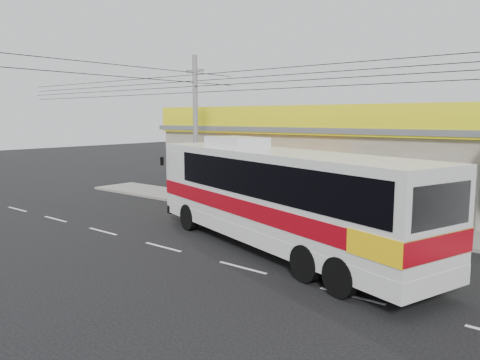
# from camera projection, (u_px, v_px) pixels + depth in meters

# --- Properties ---
(ground) EXTENTS (120.00, 120.00, 0.00)m
(ground) POSITION_uv_depth(u_px,v_px,m) (207.00, 235.00, 20.23)
(ground) COLOR black
(ground) RESTS_ON ground
(sidewalk) EXTENTS (30.00, 3.20, 0.15)m
(sidewalk) POSITION_uv_depth(u_px,v_px,m) (284.00, 212.00, 24.83)
(sidewalk) COLOR gray
(sidewalk) RESTS_ON ground
(lane_markings) EXTENTS (50.00, 0.12, 0.01)m
(lane_markings) POSITION_uv_depth(u_px,v_px,m) (163.00, 247.00, 18.31)
(lane_markings) COLOR silver
(lane_markings) RESTS_ON ground
(storefront_building) EXTENTS (22.60, 9.20, 5.70)m
(storefront_building) POSITION_uv_depth(u_px,v_px,m) (335.00, 162.00, 28.79)
(storefront_building) COLOR gray
(storefront_building) RESTS_ON ground
(coach_bus) EXTENTS (13.93, 6.98, 4.22)m
(coach_bus) POSITION_uv_depth(u_px,v_px,m) (281.00, 193.00, 17.33)
(coach_bus) COLOR silver
(coach_bus) RESTS_ON ground
(motorbike_red) EXTENTS (1.73, 1.21, 0.86)m
(motorbike_red) POSITION_uv_depth(u_px,v_px,m) (217.00, 197.00, 26.53)
(motorbike_red) COLOR maroon
(motorbike_red) RESTS_ON sidewalk
(motorbike_dark) EXTENTS (1.95, 1.07, 1.13)m
(motorbike_dark) POSITION_uv_depth(u_px,v_px,m) (208.00, 188.00, 28.82)
(motorbike_dark) COLOR black
(motorbike_dark) RESTS_ON sidewalk
(utility_pole) EXTENTS (34.00, 14.00, 8.39)m
(utility_pole) POSITION_uv_depth(u_px,v_px,m) (195.00, 83.00, 25.50)
(utility_pole) COLOR slate
(utility_pole) RESTS_ON ground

